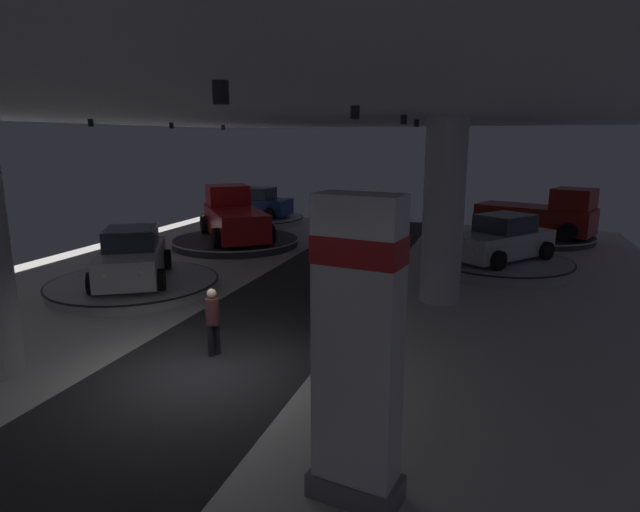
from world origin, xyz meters
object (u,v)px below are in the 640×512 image
object	(u,v)px
display_platform_far_right	(500,264)
pickup_truck_far_left	(234,217)
display_car_mid_left	(132,257)
display_car_far_right	(502,239)
pickup_truck_deep_right	(541,215)
brand_sign_pylon	(358,351)
display_platform_deep_left	(255,219)
display_platform_deep_right	(532,236)
display_platform_mid_left	(134,284)
visitor_walking_near	(213,318)
column_right	(443,211)
display_platform_far_left	(236,242)
display_car_deep_left	(255,204)

from	to	relation	value
display_platform_far_right	pickup_truck_far_left	bearing A→B (deg)	174.70
display_car_mid_left	display_platform_far_right	xyz separation A→B (m)	(11.42, 6.71, -0.88)
display_car_far_right	pickup_truck_deep_right	bearing A→B (deg)	74.59
brand_sign_pylon	display_platform_deep_left	world-z (taller)	brand_sign_pylon
display_platform_deep_right	display_platform_mid_left	world-z (taller)	display_platform_mid_left
display_car_mid_left	pickup_truck_far_left	bearing A→B (deg)	92.67
display_platform_deep_right	display_platform_deep_left	size ratio (longest dim) A/B	1.00
visitor_walking_near	display_platform_deep_left	bearing A→B (deg)	112.50
column_right	pickup_truck_far_left	xyz separation A→B (m)	(-10.01, 5.79, -1.47)
brand_sign_pylon	display_platform_deep_left	xyz separation A→B (m)	(-11.70, 21.55, -1.98)
column_right	display_car_far_right	size ratio (longest dim) A/B	1.24
brand_sign_pylon	display_platform_deep_right	size ratio (longest dim) A/B	0.74
display_platform_deep_left	display_car_mid_left	size ratio (longest dim) A/B	1.26
display_platform_far_right	display_car_far_right	world-z (taller)	display_car_far_right
display_platform_far_left	visitor_walking_near	world-z (taller)	visitor_walking_near
display_car_mid_left	display_platform_far_left	size ratio (longest dim) A/B	0.78
pickup_truck_deep_right	display_car_deep_left	size ratio (longest dim) A/B	1.33
pickup_truck_deep_right	pickup_truck_far_left	world-z (taller)	pickup_truck_far_left
column_right	brand_sign_pylon	world-z (taller)	column_right
visitor_walking_near	display_car_mid_left	bearing A→B (deg)	142.86
display_platform_deep_right	display_platform_far_left	xyz separation A→B (m)	(-13.12, -5.90, 0.03)
brand_sign_pylon	display_platform_far_right	distance (m)	14.64
display_platform_deep_right	pickup_truck_deep_right	size ratio (longest dim) A/B	1.00
display_car_mid_left	display_platform_far_left	bearing A→B (deg)	91.24
display_platform_deep_left	display_platform_far_left	bearing A→B (deg)	-72.26
column_right	display_platform_mid_left	world-z (taller)	column_right
display_platform_far_right	pickup_truck_far_left	world-z (taller)	pickup_truck_far_left
pickup_truck_deep_right	display_car_far_right	distance (m)	6.85
display_car_deep_left	visitor_walking_near	world-z (taller)	display_car_deep_left
display_car_deep_left	display_car_far_right	bearing A→B (deg)	-27.71
display_platform_deep_right	display_car_deep_left	bearing A→B (deg)	178.40
column_right	display_platform_far_left	size ratio (longest dim) A/B	0.94
display_platform_deep_right	display_platform_far_left	size ratio (longest dim) A/B	0.98
column_right	display_platform_far_left	bearing A→B (deg)	150.54
brand_sign_pylon	display_car_mid_left	world-z (taller)	brand_sign_pylon
display_platform_mid_left	display_car_far_right	xyz separation A→B (m)	(11.42, 6.76, 0.96)
display_platform_far_right	pickup_truck_deep_right	bearing A→B (deg)	74.50
display_platform_far_right	display_platform_mid_left	bearing A→B (deg)	-149.44
display_car_mid_left	visitor_walking_near	bearing A→B (deg)	-37.14
display_car_deep_left	display_platform_far_left	xyz separation A→B (m)	(1.99, -6.32, -0.95)
pickup_truck_deep_right	display_car_far_right	size ratio (longest dim) A/B	1.28
pickup_truck_deep_right	display_car_far_right	xyz separation A→B (m)	(-1.82, -6.61, -0.09)
brand_sign_pylon	visitor_walking_near	bearing A→B (deg)	139.10
visitor_walking_near	column_right	bearing A→B (deg)	53.05
brand_sign_pylon	display_platform_far_right	bearing A→B (deg)	82.45
display_car_mid_left	display_platform_far_right	world-z (taller)	display_car_mid_left
display_platform_deep_right	display_platform_deep_left	xyz separation A→B (m)	(-15.15, 0.42, 0.04)
pickup_truck_deep_right	visitor_walking_near	distance (m)	19.06
display_platform_mid_left	pickup_truck_deep_right	bearing A→B (deg)	45.26
pickup_truck_far_left	display_platform_far_left	bearing A→B (deg)	-51.61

